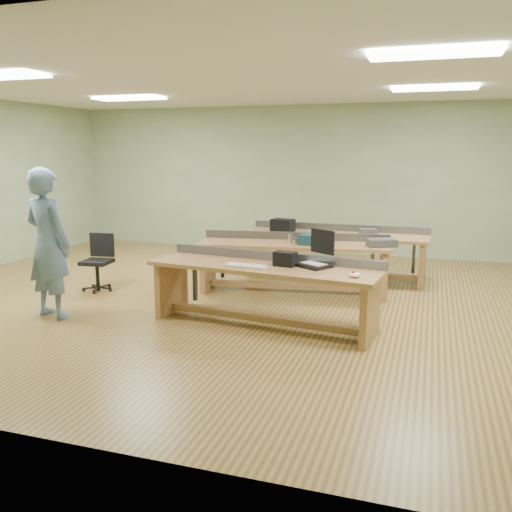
% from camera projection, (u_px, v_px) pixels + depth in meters
% --- Properties ---
extents(floor, '(10.00, 10.00, 0.00)m').
position_uv_depth(floor, '(237.00, 300.00, 7.71)').
color(floor, olive).
rests_on(floor, ground).
extents(ceiling, '(10.00, 10.00, 0.00)m').
position_uv_depth(ceiling, '(235.00, 80.00, 7.14)').
color(ceiling, silver).
rests_on(ceiling, wall_back).
extents(wall_back, '(10.00, 0.04, 3.00)m').
position_uv_depth(wall_back, '(303.00, 180.00, 11.16)').
color(wall_back, '#9AB589').
rests_on(wall_back, floor).
extents(wall_front, '(10.00, 0.04, 3.00)m').
position_uv_depth(wall_front, '(35.00, 239.00, 3.69)').
color(wall_front, '#9AB589').
rests_on(wall_front, floor).
extents(fluor_panels, '(6.20, 3.50, 0.03)m').
position_uv_depth(fluor_panels, '(235.00, 83.00, 7.14)').
color(fluor_panels, white).
rests_on(fluor_panels, ceiling).
extents(workbench_front, '(2.88, 1.10, 0.86)m').
position_uv_depth(workbench_front, '(264.00, 281.00, 6.49)').
color(workbench_front, '#B2804B').
rests_on(workbench_front, floor).
extents(workbench_mid, '(2.90, 1.14, 0.86)m').
position_uv_depth(workbench_mid, '(294.00, 255.00, 8.05)').
color(workbench_mid, '#B2804B').
rests_on(workbench_mid, floor).
extents(workbench_back, '(3.01, 0.87, 0.86)m').
position_uv_depth(workbench_back, '(335.00, 245.00, 8.95)').
color(workbench_back, '#B2804B').
rests_on(workbench_back, floor).
extents(person, '(0.78, 0.60, 1.89)m').
position_uv_depth(person, '(48.00, 244.00, 6.77)').
color(person, '#6B8EB0').
rests_on(person, floor).
extents(laptop_base, '(0.47, 0.45, 0.04)m').
position_uv_depth(laptop_base, '(314.00, 265.00, 6.33)').
color(laptop_base, black).
rests_on(laptop_base, workbench_front).
extents(laptop_screen, '(0.32, 0.21, 0.29)m').
position_uv_depth(laptop_screen, '(323.00, 242.00, 6.37)').
color(laptop_screen, black).
rests_on(laptop_screen, laptop_base).
extents(keyboard, '(0.51, 0.20, 0.03)m').
position_uv_depth(keyboard, '(246.00, 266.00, 6.32)').
color(keyboard, silver).
rests_on(keyboard, workbench_front).
extents(trackball_mouse, '(0.12, 0.14, 0.06)m').
position_uv_depth(trackball_mouse, '(355.00, 275.00, 5.82)').
color(trackball_mouse, white).
rests_on(trackball_mouse, workbench_front).
extents(camera_bag, '(0.28, 0.20, 0.17)m').
position_uv_depth(camera_bag, '(285.00, 259.00, 6.38)').
color(camera_bag, black).
rests_on(camera_bag, workbench_front).
extents(task_chair, '(0.51, 0.51, 0.85)m').
position_uv_depth(task_chair, '(99.00, 270.00, 8.21)').
color(task_chair, black).
rests_on(task_chair, floor).
extents(parts_bin_teal, '(0.44, 0.36, 0.14)m').
position_uv_depth(parts_bin_teal, '(315.00, 240.00, 7.84)').
color(parts_bin_teal, '#12323A').
rests_on(parts_bin_teal, workbench_mid).
extents(parts_bin_grey, '(0.46, 0.39, 0.11)m').
position_uv_depth(parts_bin_grey, '(382.00, 243.00, 7.69)').
color(parts_bin_grey, '#3B3B3E').
rests_on(parts_bin_grey, workbench_mid).
extents(mug, '(0.16, 0.16, 0.10)m').
position_uv_depth(mug, '(299.00, 240.00, 7.99)').
color(mug, '#3B3B3E').
rests_on(mug, workbench_mid).
extents(drinks_can, '(0.08, 0.08, 0.12)m').
position_uv_depth(drinks_can, '(290.00, 238.00, 8.03)').
color(drinks_can, '#B3B4B8').
rests_on(drinks_can, workbench_mid).
extents(storage_box_back, '(0.40, 0.32, 0.21)m').
position_uv_depth(storage_box_back, '(283.00, 225.00, 9.12)').
color(storage_box_back, black).
rests_on(storage_box_back, workbench_back).
extents(tray_back, '(0.32, 0.27, 0.11)m').
position_uv_depth(tray_back, '(368.00, 232.00, 8.69)').
color(tray_back, '#3B3B3E').
rests_on(tray_back, workbench_back).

